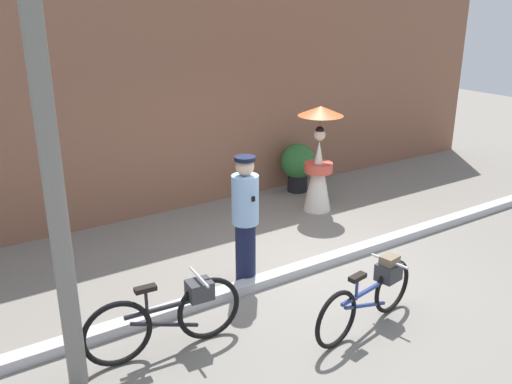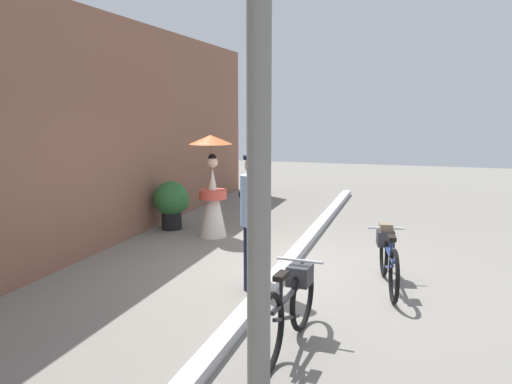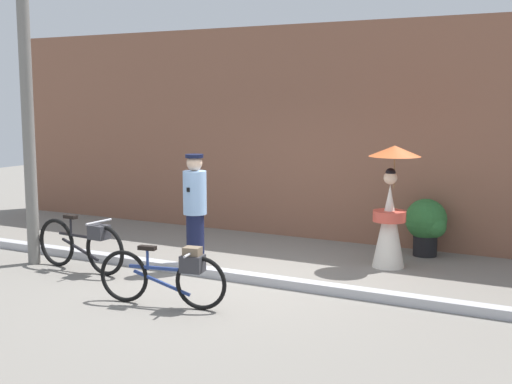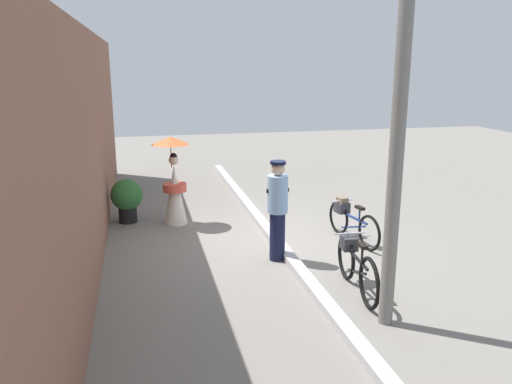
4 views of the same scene
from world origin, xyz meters
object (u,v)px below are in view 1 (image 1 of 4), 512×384
Objects in this scene: person_with_parasol at (319,160)px; person_officer at (245,217)px; bicycle_far_side at (372,293)px; potted_plant_by_door at (299,164)px; utility_pole at (48,141)px; bicycle_near_officer at (170,315)px.

person_officer is at bearing -147.90° from person_with_parasol.
person_with_parasol reaches higher than bicycle_far_side.
potted_plant_by_door is 6.40m from utility_pole.
bicycle_far_side is at bearing -21.18° from bicycle_near_officer.
potted_plant_by_door is at bearing 62.67° from bicycle_far_side.
person_with_parasol reaches higher than person_officer.
potted_plant_by_door is at bearing 71.21° from person_with_parasol.
bicycle_near_officer is 2.22m from utility_pole.
bicycle_far_side is 4.60m from potted_plant_by_door.
bicycle_near_officer is 2.23m from bicycle_far_side.
person_officer is at bearing -138.08° from potted_plant_by_door.
utility_pole reaches higher than bicycle_near_officer.
person_officer is 1.85× the size of potted_plant_by_door.
utility_pole is (-0.98, 0.01, 1.99)m from bicycle_near_officer.
bicycle_near_officer is 1.71m from person_officer.
person_officer is at bearing 29.13° from bicycle_near_officer.
utility_pole is at bearing 165.17° from bicycle_far_side.
person_with_parasol is 5.58m from utility_pole.
bicycle_far_side is at bearing -119.70° from person_with_parasol.
bicycle_near_officer is 0.36× the size of utility_pole.
bicycle_far_side is at bearing -117.33° from potted_plant_by_door.
person_officer is 2.88m from person_with_parasol.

